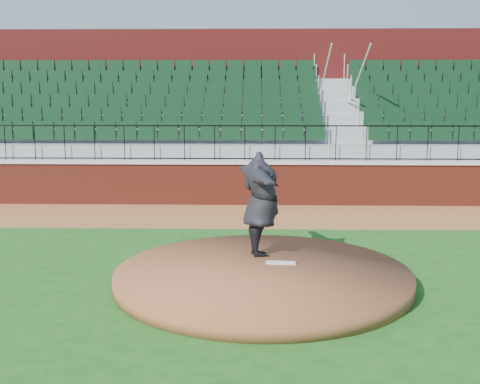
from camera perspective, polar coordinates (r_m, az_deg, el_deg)
name	(u,v)px	position (r m, az deg, el deg)	size (l,w,h in m)	color
ground	(238,277)	(11.17, -0.20, -7.89)	(90.00, 90.00, 0.00)	#194E16
warning_track	(244,215)	(16.40, 0.34, -2.18)	(34.00, 3.20, 0.01)	brown
field_wall	(245,184)	(17.87, 0.44, 0.74)	(34.00, 0.35, 1.20)	maroon
wall_cap	(245,162)	(17.78, 0.45, 2.81)	(34.00, 0.45, 0.10)	#B7B7B7
wall_railing	(245,143)	(17.72, 0.45, 4.57)	(34.00, 0.05, 1.00)	black
seating_stands	(246,121)	(20.40, 0.58, 6.65)	(34.00, 5.10, 4.60)	gray
concourse_wall	(247,105)	(23.18, 0.69, 8.12)	(34.00, 0.50, 5.50)	maroon
pitchers_mound	(263,277)	(10.76, 2.12, -7.88)	(5.14, 5.14, 0.25)	brown
pitching_rubber	(281,263)	(11.10, 3.82, -6.58)	(0.53, 0.13, 0.04)	silver
pitcher	(261,204)	(11.41, 1.95, -1.12)	(2.42, 0.66, 1.97)	black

